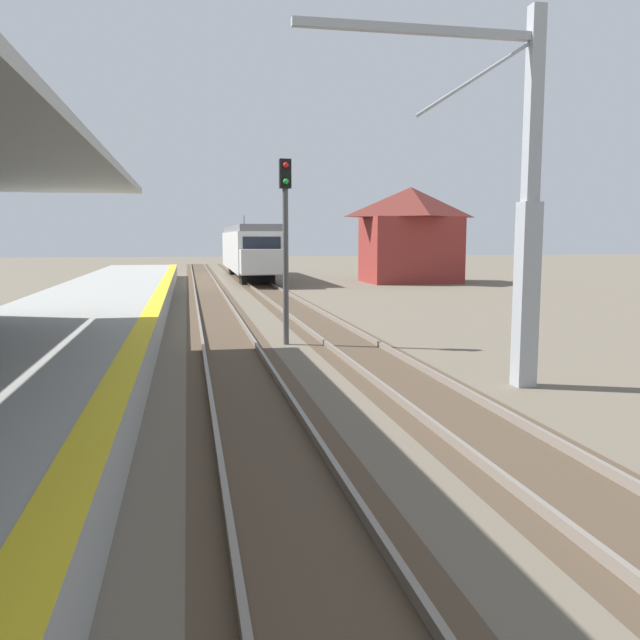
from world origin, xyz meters
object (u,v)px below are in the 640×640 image
Objects in this scene: approaching_train at (249,249)px; rail_signal_post at (286,232)px; catenary_pylon_far_side at (516,209)px; distant_trackside_house at (410,233)px.

rail_signal_post is at bearing -93.29° from approaching_train.
approaching_train is at bearing 86.71° from rail_signal_post.
approaching_train is 2.61× the size of catenary_pylon_far_side.
catenary_pylon_far_side reaches higher than rail_signal_post.
approaching_train is at bearing 149.51° from distant_trackside_house.
distant_trackside_house is (8.42, 30.88, -0.27)m from catenary_pylon_far_side.
rail_signal_post is 0.79× the size of distant_trackside_house.
approaching_train is 30.80m from rail_signal_post.
approaching_train is 3.77× the size of rail_signal_post.
rail_signal_post is at bearing 120.72° from catenary_pylon_far_side.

